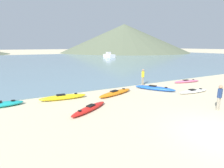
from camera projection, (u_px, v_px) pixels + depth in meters
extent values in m
plane|color=beige|center=(220.00, 134.00, 7.59)|extent=(400.00, 400.00, 0.00)
cube|color=slate|center=(50.00, 60.00, 45.96)|extent=(160.00, 70.00, 0.06)
cone|color=#5B664C|center=(110.00, 46.00, 100.62)|extent=(41.77, 41.77, 7.23)
cone|color=#5B664C|center=(124.00, 38.00, 101.36)|extent=(72.97, 72.97, 15.91)
ellipsoid|color=teal|center=(0.00, 105.00, 10.93)|extent=(2.64, 0.77, 0.31)
cylinder|color=black|center=(13.00, 100.00, 11.23)|extent=(0.26, 0.26, 0.02)
ellipsoid|color=white|center=(193.00, 91.00, 14.29)|extent=(2.99, 0.89, 0.24)
cube|color=black|center=(192.00, 90.00, 14.20)|extent=(0.56, 0.40, 0.05)
cylinder|color=black|center=(201.00, 89.00, 14.57)|extent=(0.23, 0.23, 0.02)
ellipsoid|color=red|center=(89.00, 109.00, 10.33)|extent=(2.89, 2.02, 0.25)
cube|color=black|center=(91.00, 105.00, 10.42)|extent=(0.63, 0.55, 0.05)
cylinder|color=black|center=(80.00, 111.00, 9.61)|extent=(0.20, 0.20, 0.02)
ellipsoid|color=orange|center=(116.00, 93.00, 13.64)|extent=(3.49, 1.65, 0.32)
cube|color=black|center=(114.00, 91.00, 13.48)|extent=(0.70, 0.52, 0.05)
cylinder|color=black|center=(124.00, 89.00, 14.28)|extent=(0.22, 0.22, 0.02)
ellipsoid|color=#E5668C|center=(187.00, 81.00, 18.24)|extent=(3.15, 1.06, 0.25)
cube|color=black|center=(186.00, 80.00, 18.15)|extent=(0.60, 0.40, 0.05)
cylinder|color=black|center=(193.00, 80.00, 18.48)|extent=(0.20, 0.20, 0.02)
ellipsoid|color=yellow|center=(63.00, 97.00, 12.46)|extent=(3.32, 0.93, 0.34)
cube|color=black|center=(61.00, 95.00, 12.36)|extent=(0.62, 0.40, 0.05)
cylinder|color=black|center=(76.00, 93.00, 12.76)|extent=(0.22, 0.22, 0.02)
ellipsoid|color=blue|center=(155.00, 88.00, 15.13)|extent=(2.48, 3.29, 0.33)
cube|color=black|center=(153.00, 86.00, 15.17)|extent=(0.65, 0.73, 0.05)
cylinder|color=black|center=(166.00, 87.00, 14.64)|extent=(0.24, 0.24, 0.02)
cylinder|color=gray|center=(218.00, 104.00, 10.32)|extent=(0.11, 0.11, 0.77)
cylinder|color=gray|center=(219.00, 104.00, 10.39)|extent=(0.11, 0.11, 0.77)
cube|color=navy|center=(220.00, 93.00, 10.21)|extent=(0.20, 0.23, 0.55)
cylinder|color=navy|center=(219.00, 93.00, 10.16)|extent=(0.08, 0.08, 0.52)
cylinder|color=navy|center=(221.00, 93.00, 10.26)|extent=(0.08, 0.08, 0.52)
sphere|color=#A37A5B|center=(221.00, 87.00, 10.13)|extent=(0.21, 0.21, 0.21)
cylinder|color=gray|center=(142.00, 81.00, 16.96)|extent=(0.12, 0.12, 0.79)
cylinder|color=gray|center=(143.00, 81.00, 17.02)|extent=(0.12, 0.12, 0.79)
cube|color=yellow|center=(143.00, 74.00, 16.85)|extent=(0.28, 0.27, 0.56)
cylinder|color=yellow|center=(142.00, 74.00, 16.79)|extent=(0.08, 0.08, 0.53)
cylinder|color=yellow|center=(144.00, 74.00, 16.90)|extent=(0.08, 0.08, 0.53)
sphere|color=#A37A5B|center=(143.00, 70.00, 16.76)|extent=(0.21, 0.21, 0.21)
cube|color=white|center=(109.00, 56.00, 56.10)|extent=(2.23, 4.54, 1.03)
cube|color=silver|center=(108.00, 53.00, 56.28)|extent=(1.26, 1.40, 0.72)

